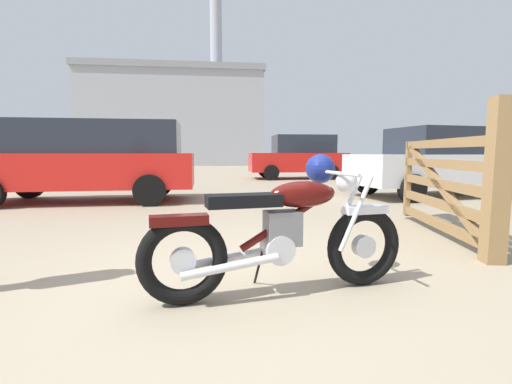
% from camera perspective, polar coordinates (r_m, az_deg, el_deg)
% --- Properties ---
extents(ground_plane, '(80.00, 80.00, 0.00)m').
position_cam_1_polar(ground_plane, '(3.16, -3.00, -13.66)').
color(ground_plane, gray).
extents(vintage_motorcycle, '(2.08, 0.73, 1.07)m').
position_cam_1_polar(vintage_motorcycle, '(2.78, 4.66, -5.89)').
color(vintage_motorcycle, black).
rests_on(vintage_motorcycle, ground_plane).
extents(timber_gate, '(0.81, 2.48, 1.60)m').
position_cam_1_polar(timber_gate, '(5.00, 28.29, 1.21)').
color(timber_gate, olive).
rests_on(timber_gate, ground_plane).
extents(red_hatchback_near, '(4.04, 2.11, 1.78)m').
position_cam_1_polar(red_hatchback_near, '(15.15, 6.77, 5.57)').
color(red_hatchback_near, black).
rests_on(red_hatchback_near, ground_plane).
extents(dark_sedan_left, '(4.29, 2.10, 1.67)m').
position_cam_1_polar(dark_sedan_left, '(9.97, 26.47, 4.19)').
color(dark_sedan_left, black).
rests_on(dark_sedan_left, ground_plane).
extents(blue_hatchback_right, '(4.81, 2.20, 1.74)m').
position_cam_1_polar(blue_hatchback_right, '(8.72, -24.78, 4.76)').
color(blue_hatchback_right, black).
rests_on(blue_hatchback_right, ground_plane).
extents(industrial_building, '(16.05, 12.74, 17.45)m').
position_cam_1_polar(industrial_building, '(35.46, -12.19, 11.07)').
color(industrial_building, '#9EA0A8').
rests_on(industrial_building, ground_plane).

